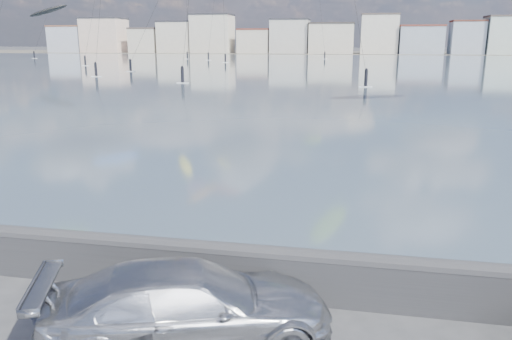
% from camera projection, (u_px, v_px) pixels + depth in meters
% --- Properties ---
extents(bay_water, '(500.00, 177.00, 0.00)m').
position_uv_depth(bay_water, '(339.00, 67.00, 94.26)').
color(bay_water, '#465368').
rests_on(bay_water, ground).
extents(far_shore_strip, '(500.00, 60.00, 0.00)m').
position_uv_depth(far_shore_strip, '(348.00, 53.00, 197.32)').
color(far_shore_strip, '#4C473D').
rests_on(far_shore_strip, ground).
extents(seawall, '(400.00, 0.36, 1.08)m').
position_uv_depth(seawall, '(193.00, 264.00, 9.78)').
color(seawall, '#28282B').
rests_on(seawall, ground).
extents(far_buildings, '(240.79, 13.26, 14.60)m').
position_uv_depth(far_buildings, '(352.00, 37.00, 182.26)').
color(far_buildings, '#B2B7C6').
rests_on(far_buildings, ground).
extents(car_silver, '(5.06, 3.44, 1.36)m').
position_uv_depth(car_silver, '(189.00, 306.00, 8.03)').
color(car_silver, '#B8B9BE').
rests_on(car_silver, ground).
extents(kitesurfer_16, '(10.64, 15.23, 15.51)m').
position_uv_depth(kitesurfer_16, '(48.00, 11.00, 143.37)').
color(kitesurfer_16, black).
rests_on(kitesurfer_16, ground).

